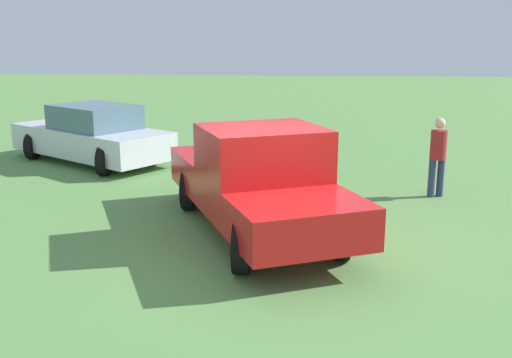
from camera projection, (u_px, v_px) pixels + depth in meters
ground_plane at (277, 250)px, 9.07m from camera, size 80.00×80.00×0.00m
pickup_truck at (259, 179)px, 9.60m from camera, size 5.37×3.74×1.81m
sedan_near at (92, 135)px, 15.16m from camera, size 4.03×4.80×1.49m
person_bystander at (438, 153)px, 11.84m from camera, size 0.41×0.41×1.62m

